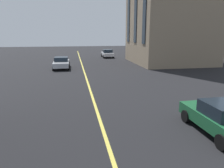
% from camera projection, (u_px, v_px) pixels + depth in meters
% --- Properties ---
extents(lane_centre_line, '(80.00, 0.16, 0.01)m').
position_uv_depth(lane_centre_line, '(94.00, 102.00, 13.43)').
color(lane_centre_line, '#D8C64C').
rests_on(lane_centre_line, ground_plane).
extents(car_silver_near, '(4.40, 1.95, 1.37)m').
position_uv_depth(car_silver_near, '(61.00, 63.00, 26.10)').
color(car_silver_near, '#B7BABF').
rests_on(car_silver_near, ground_plane).
extents(car_green_parked_a, '(3.90, 1.89, 1.40)m').
position_uv_depth(car_green_parked_a, '(221.00, 118.00, 9.07)').
color(car_green_parked_a, '#1E6038').
rests_on(car_green_parked_a, ground_plane).
extents(car_white_trailing, '(3.90, 1.89, 1.40)m').
position_uv_depth(car_white_trailing, '(107.00, 53.00, 37.98)').
color(car_white_trailing, silver).
rests_on(car_white_trailing, ground_plane).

